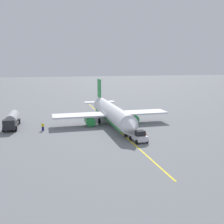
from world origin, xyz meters
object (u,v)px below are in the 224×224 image
object	(u,v)px
safety_cone_nose	(146,133)
pushback_tug	(139,136)
fuel_tanker	(12,120)
airplane	(111,113)
refueling_worker	(43,127)

from	to	relation	value
safety_cone_nose	pushback_tug	bearing A→B (deg)	-32.86
fuel_tanker	pushback_tug	world-z (taller)	fuel_tanker
airplane	pushback_tug	xyz separation A→B (m)	(14.90, 1.93, -1.67)
pushback_tug	refueling_worker	bearing A→B (deg)	-125.12
pushback_tug	airplane	bearing A→B (deg)	-172.62
airplane	refueling_worker	world-z (taller)	airplane
pushback_tug	safety_cone_nose	size ratio (longest dim) A/B	6.40
refueling_worker	safety_cone_nose	world-z (taller)	refueling_worker
airplane	safety_cone_nose	bearing A→B (deg)	24.05
pushback_tug	safety_cone_nose	xyz separation A→B (m)	(-4.32, 2.79, -0.71)
pushback_tug	refueling_worker	world-z (taller)	pushback_tug
fuel_tanker	pushback_tug	distance (m)	29.53
airplane	refueling_worker	distance (m)	15.87
pushback_tug	safety_cone_nose	world-z (taller)	pushback_tug
airplane	pushback_tug	distance (m)	15.12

